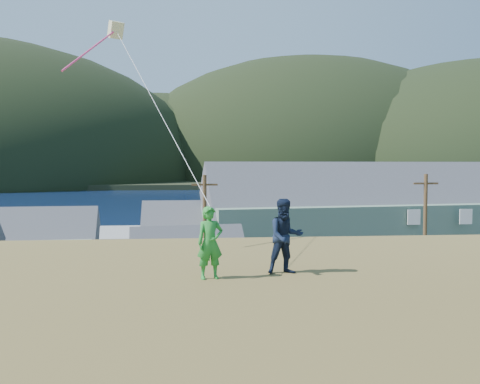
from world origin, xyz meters
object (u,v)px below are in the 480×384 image
at_px(lodge, 374,215).
at_px(shed_palegreen_far, 195,233).
at_px(shed_palegreen_near, 37,246).
at_px(shed_white, 189,267).
at_px(kite_flyer_navy, 285,236).
at_px(kite_flyer_green, 210,243).
at_px(wharf, 154,235).

height_order(lodge, shed_palegreen_far, lodge).
height_order(lodge, shed_palegreen_near, lodge).
relative_size(lodge, shed_palegreen_near, 3.38).
xyz_separation_m(shed_white, kite_flyer_navy, (2.39, -25.21, 5.61)).
xyz_separation_m(lodge, kite_flyer_green, (-18.05, -40.13, 3.38)).
bearing_deg(lodge, shed_palegreen_far, 164.63).
xyz_separation_m(shed_white, shed_palegreen_far, (0.64, 16.91, 0.31)).
bearing_deg(shed_palegreen_far, kite_flyer_navy, -87.99).
distance_m(wharf, kite_flyer_navy, 59.70).
distance_m(shed_white, kite_flyer_green, 26.21).
distance_m(kite_flyer_green, kite_flyer_navy, 1.85).
distance_m(shed_palegreen_near, shed_white, 15.88).
bearing_deg(shed_white, shed_palegreen_near, 135.87).
relative_size(wharf, kite_flyer_green, 15.80).
xyz_separation_m(wharf, shed_white, (4.72, -33.57, 2.03)).
bearing_deg(kite_flyer_navy, shed_palegreen_far, 83.82).
relative_size(shed_palegreen_far, kite_flyer_green, 6.62).
distance_m(shed_palegreen_near, kite_flyer_green, 37.72).
relative_size(shed_white, kite_flyer_green, 5.35).
distance_m(wharf, shed_palegreen_far, 17.66).
bearing_deg(wharf, shed_palegreen_near, -108.65).
relative_size(shed_white, kite_flyer_navy, 4.94).
bearing_deg(kite_flyer_green, shed_palegreen_far, 76.29).
xyz_separation_m(shed_palegreen_near, kite_flyer_green, (13.54, -34.81, 5.27)).
xyz_separation_m(wharf, shed_palegreen_far, (5.36, -16.66, 2.34)).
bearing_deg(lodge, shed_white, -149.90).
distance_m(wharf, lodge, 30.44).
distance_m(lodge, kite_flyer_navy, 43.07).
xyz_separation_m(shed_palegreen_far, kite_flyer_navy, (1.76, -42.12, 5.30)).
height_order(wharf, shed_white, shed_white).
height_order(kite_flyer_green, kite_flyer_navy, kite_flyer_navy).
relative_size(wharf, shed_palegreen_near, 2.49).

